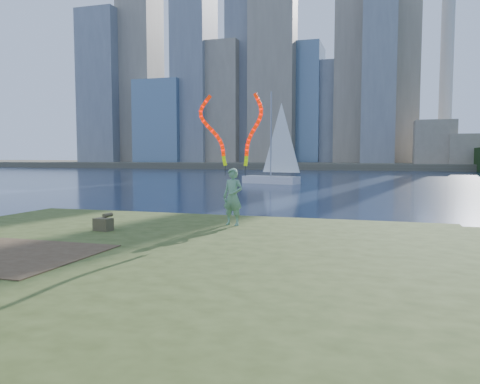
% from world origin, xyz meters
% --- Properties ---
extents(ground, '(320.00, 320.00, 0.00)m').
position_xyz_m(ground, '(0.00, 0.00, 0.00)').
color(ground, '#17233B').
rests_on(ground, ground).
extents(grassy_knoll, '(20.00, 18.00, 0.80)m').
position_xyz_m(grassy_knoll, '(0.00, -2.30, 0.34)').
color(grassy_knoll, '#354318').
rests_on(grassy_knoll, ground).
extents(dirt_patch, '(3.20, 3.00, 0.02)m').
position_xyz_m(dirt_patch, '(-2.20, -3.20, 0.81)').
color(dirt_patch, '#47331E').
rests_on(dirt_patch, grassy_knoll).
extents(far_shore, '(320.00, 40.00, 1.20)m').
position_xyz_m(far_shore, '(0.00, 95.00, 0.60)').
color(far_shore, '#514C3C').
rests_on(far_shore, ground).
extents(woman_with_ribbons, '(2.02, 0.54, 4.00)m').
position_xyz_m(woman_with_ribbons, '(0.83, 1.93, 2.21)').
color(woman_with_ribbons, '#176A36').
rests_on(woman_with_ribbons, grassy_knoll).
extents(canvas_bag, '(0.50, 0.57, 0.44)m').
position_xyz_m(canvas_bag, '(-2.15, 0.02, 0.98)').
color(canvas_bag, '#4B452A').
rests_on(canvas_bag, grassy_knoll).
extents(sailboat, '(5.92, 3.17, 8.93)m').
position_xyz_m(sailboat, '(-5.21, 33.82, 1.54)').
color(sailboat, white).
rests_on(sailboat, ground).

